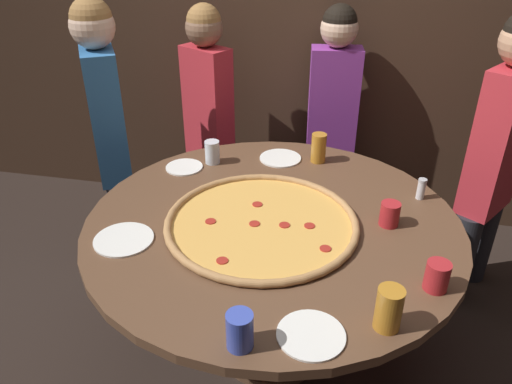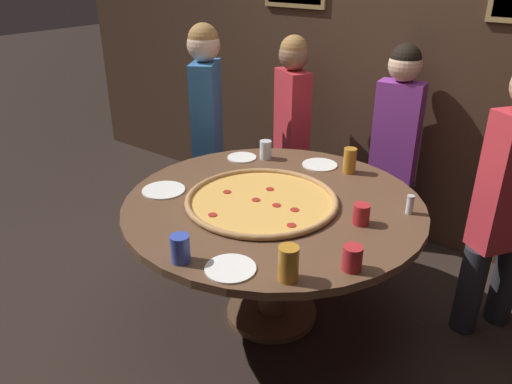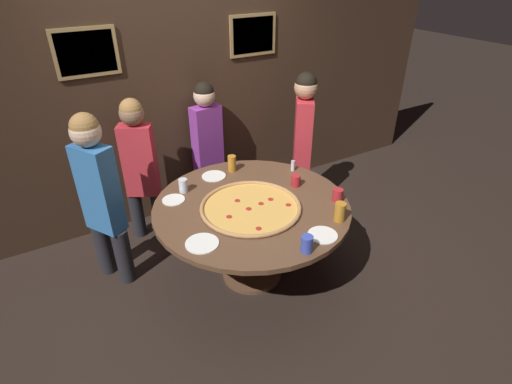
# 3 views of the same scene
# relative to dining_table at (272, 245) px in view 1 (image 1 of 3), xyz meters

# --- Properties ---
(ground_plane) EXTENTS (24.00, 24.00, 0.00)m
(ground_plane) POSITION_rel_dining_table_xyz_m (0.00, 0.00, -0.61)
(ground_plane) COLOR black
(back_wall) EXTENTS (6.40, 0.08, 2.60)m
(back_wall) POSITION_rel_dining_table_xyz_m (0.00, 1.38, 0.70)
(back_wall) COLOR #3D281C
(back_wall) RESTS_ON ground_plane
(dining_table) EXTENTS (1.57, 1.57, 0.74)m
(dining_table) POSITION_rel_dining_table_xyz_m (0.00, 0.00, 0.00)
(dining_table) COLOR brown
(dining_table) RESTS_ON ground_plane
(giant_pizza) EXTENTS (0.80, 0.80, 0.03)m
(giant_pizza) POSITION_rel_dining_table_xyz_m (-0.04, -0.05, 0.15)
(giant_pizza) COLOR #E5A84C
(giant_pizza) RESTS_ON dining_table
(drink_cup_near_left) EXTENTS (0.08, 0.08, 0.11)m
(drink_cup_near_left) POSITION_rel_dining_table_xyz_m (0.62, -0.31, 0.19)
(drink_cup_near_left) COLOR #B22328
(drink_cup_near_left) RESTS_ON dining_table
(drink_cup_centre_back) EXTENTS (0.08, 0.08, 0.15)m
(drink_cup_centre_back) POSITION_rel_dining_table_xyz_m (0.45, -0.53, 0.21)
(drink_cup_centre_back) COLOR #BC7A23
(drink_cup_centre_back) RESTS_ON dining_table
(drink_cup_beside_pizza) EXTENTS (0.07, 0.07, 0.12)m
(drink_cup_beside_pizza) POSITION_rel_dining_table_xyz_m (-0.39, 0.46, 0.19)
(drink_cup_beside_pizza) COLOR silver
(drink_cup_beside_pizza) RESTS_ON dining_table
(drink_cup_front_edge) EXTENTS (0.08, 0.08, 0.12)m
(drink_cup_front_edge) POSITION_rel_dining_table_xyz_m (0.02, -0.69, 0.19)
(drink_cup_front_edge) COLOR #384CB7
(drink_cup_front_edge) RESTS_ON dining_table
(drink_cup_near_right) EXTENTS (0.08, 0.08, 0.15)m
(drink_cup_near_right) POSITION_rel_dining_table_xyz_m (0.13, 0.58, 0.21)
(drink_cup_near_right) COLOR #BC7A23
(drink_cup_near_right) RESTS_ON dining_table
(drink_cup_by_shaker) EXTENTS (0.08, 0.08, 0.10)m
(drink_cup_by_shaker) POSITION_rel_dining_table_xyz_m (0.47, 0.06, 0.18)
(drink_cup_by_shaker) COLOR #B22328
(drink_cup_by_shaker) RESTS_ON dining_table
(white_plate_beside_cup) EXTENTS (0.21, 0.21, 0.01)m
(white_plate_beside_cup) POSITION_rel_dining_table_xyz_m (0.23, -0.61, 0.14)
(white_plate_beside_cup) COLOR white
(white_plate_beside_cup) RESTS_ON dining_table
(white_plate_far_back) EXTENTS (0.18, 0.18, 0.01)m
(white_plate_far_back) POSITION_rel_dining_table_xyz_m (-0.52, 0.37, 0.14)
(white_plate_far_back) COLOR white
(white_plate_far_back) RESTS_ON dining_table
(white_plate_right_side) EXTENTS (0.23, 0.23, 0.01)m
(white_plate_right_side) POSITION_rel_dining_table_xyz_m (-0.55, -0.27, 0.14)
(white_plate_right_side) COLOR white
(white_plate_right_side) RESTS_ON dining_table
(white_plate_near_front) EXTENTS (0.21, 0.21, 0.01)m
(white_plate_near_front) POSITION_rel_dining_table_xyz_m (-0.06, 0.57, 0.14)
(white_plate_near_front) COLOR white
(white_plate_near_front) RESTS_ON dining_table
(condiment_shaker) EXTENTS (0.04, 0.04, 0.10)m
(condiment_shaker) POSITION_rel_dining_table_xyz_m (0.61, 0.30, 0.18)
(condiment_shaker) COLOR silver
(condiment_shaker) RESTS_ON dining_table
(diner_side_right) EXTENTS (0.36, 0.21, 1.41)m
(diner_side_right) POSITION_rel_dining_table_xyz_m (0.16, 1.18, 0.19)
(diner_side_right) COLOR #232328
(diner_side_right) RESTS_ON ground_plane
(diner_far_right) EXTENTS (0.32, 0.39, 1.51)m
(diner_far_right) POSITION_rel_dining_table_xyz_m (0.98, 0.66, 0.25)
(diner_far_right) COLOR #232328
(diner_far_right) RESTS_ON ground_plane
(diner_centre_back) EXTENTS (0.37, 0.29, 1.41)m
(diner_centre_back) POSITION_rel_dining_table_xyz_m (-0.59, 1.03, 0.19)
(diner_centre_back) COLOR #232328
(diner_centre_back) RESTS_ON ground_plane
(diner_far_left) EXTENTS (0.31, 0.39, 1.50)m
(diner_far_left) POSITION_rel_dining_table_xyz_m (-1.02, 0.60, 0.24)
(diner_far_left) COLOR #232328
(diner_far_left) RESTS_ON ground_plane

